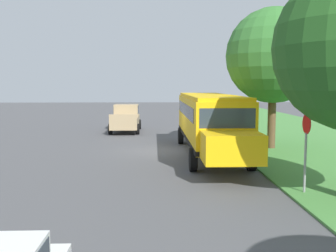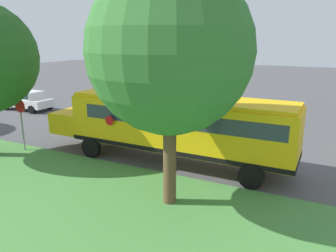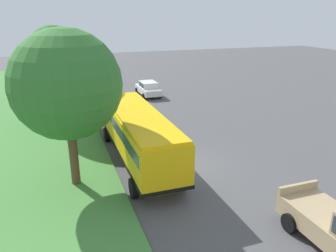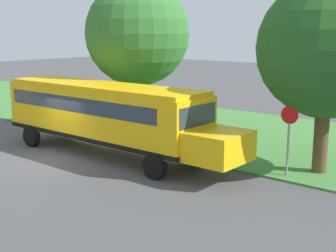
{
  "view_description": "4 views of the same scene",
  "coord_description": "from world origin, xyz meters",
  "views": [
    {
      "loc": [
        0.46,
        21.77,
        3.7
      ],
      "look_at": [
        -0.27,
        1.3,
        1.53
      ],
      "focal_mm": 42.0,
      "sensor_mm": 36.0,
      "label": 1
    },
    {
      "loc": [
        -15.7,
        -5.0,
        5.68
      ],
      "look_at": [
        -0.56,
        2.64,
        1.16
      ],
      "focal_mm": 35.0,
      "sensor_mm": 36.0,
      "label": 2
    },
    {
      "loc": [
        -6.79,
        -16.36,
        8.51
      ],
      "look_at": [
        -0.27,
        2.13,
        1.76
      ],
      "focal_mm": 35.0,
      "sensor_mm": 36.0,
      "label": 3
    },
    {
      "loc": [
        11.36,
        16.44,
        5.49
      ],
      "look_at": [
        -1.99,
        5.29,
        1.91
      ],
      "focal_mm": 50.0,
      "sensor_mm": 36.0,
      "label": 4
    }
  ],
  "objects": [
    {
      "name": "ground_plane",
      "position": [
        0.0,
        0.0,
        0.0
      ],
      "size": [
        120.0,
        120.0,
        0.0
      ],
      "primitive_type": "plane",
      "color": "#4C4C4F"
    },
    {
      "name": "school_bus",
      "position": [
        -2.45,
        1.39,
        1.92
      ],
      "size": [
        2.84,
        12.42,
        3.16
      ],
      "color": "yellow",
      "rests_on": "ground"
    },
    {
      "name": "car_white_nearest",
      "position": [
        2.8,
        17.31,
        0.88
      ],
      "size": [
        2.02,
        4.4,
        1.56
      ],
      "color": "silver",
      "rests_on": "ground"
    },
    {
      "name": "oak_tree_beside_bus",
      "position": [
        -6.27,
        -0.23,
        5.28
      ],
      "size": [
        5.34,
        5.34,
        7.98
      ],
      "color": "brown",
      "rests_on": "ground"
    },
    {
      "name": "stop_sign",
      "position": [
        -4.6,
        8.98,
        1.74
      ],
      "size": [
        0.08,
        0.68,
        2.74
      ],
      "color": "gray",
      "rests_on": "ground"
    }
  ]
}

